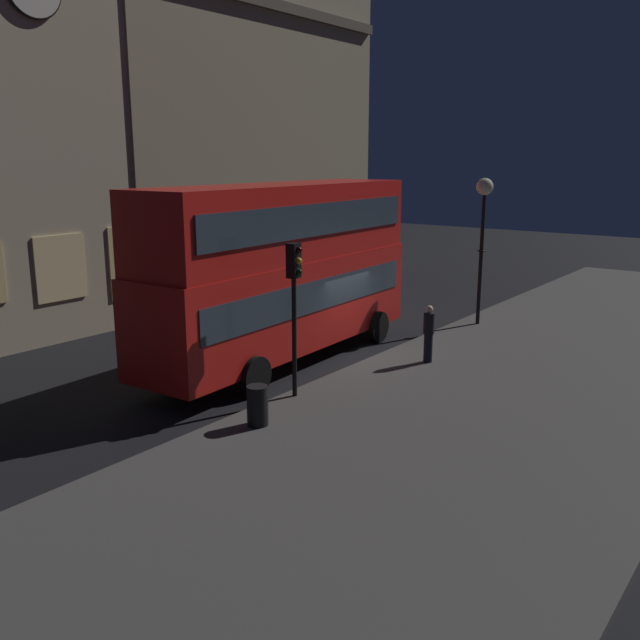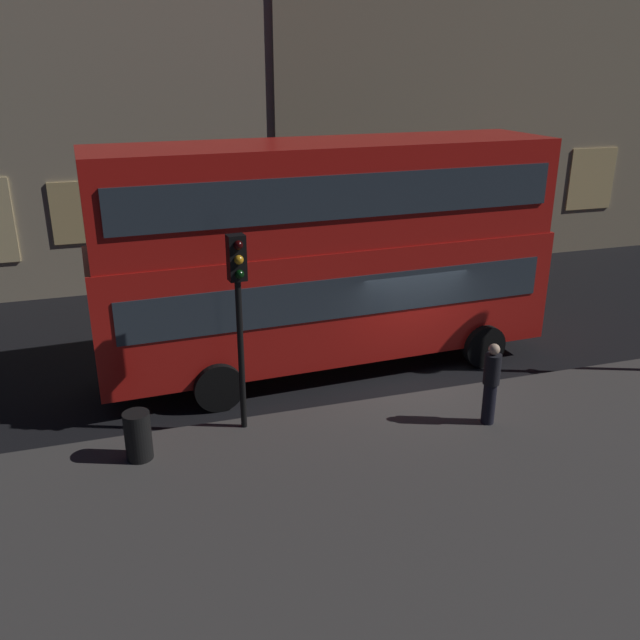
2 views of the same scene
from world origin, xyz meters
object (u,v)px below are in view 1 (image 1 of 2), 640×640
Objects in this scene: traffic_light_near_kerb at (294,288)px; pedestrian at (429,333)px; street_lamp at (483,210)px; double_decker_bus at (282,264)px; litter_bin at (258,406)px.

traffic_light_near_kerb is 5.22m from pedestrian.
street_lamp is at bearing -8.41° from traffic_light_near_kerb.
double_decker_bus is at bearing 38.58° from traffic_light_near_kerb.
double_decker_bus reaches higher than litter_bin.
litter_bin is (-6.73, 0.73, -0.43)m from pedestrian.
pedestrian is 6.78m from litter_bin.
double_decker_bus reaches higher than traffic_light_near_kerb.
litter_bin is at bearing -179.45° from street_lamp.
traffic_light_near_kerb is 10.21m from street_lamp.
pedestrian is (2.19, -3.74, -1.96)m from double_decker_bus.
traffic_light_near_kerb is (-2.50, -2.46, -0.04)m from double_decker_bus.
traffic_light_near_kerb is at bearing 177.58° from street_lamp.
traffic_light_near_kerb is at bearing -179.22° from pedestrian.
street_lamp reaches higher than litter_bin.
traffic_light_near_kerb is 0.75× the size of street_lamp.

